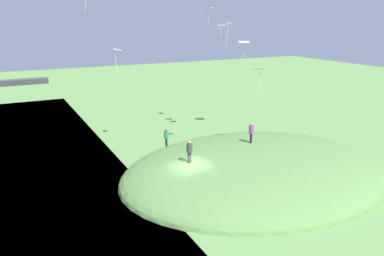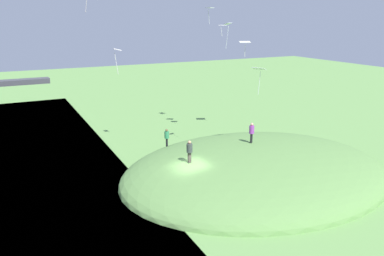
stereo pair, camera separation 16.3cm
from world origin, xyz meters
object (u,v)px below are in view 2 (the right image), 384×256
(kite_0, at_px, (117,51))
(kite_5, at_px, (245,42))
(kite_4, at_px, (259,70))
(mooring_post, at_px, (164,203))
(kite_8, at_px, (222,26))
(person_on_hilltop, at_px, (167,136))
(kite_3, at_px, (228,27))
(person_with_child, at_px, (252,130))
(person_walking_path, at_px, (189,149))
(kite_6, at_px, (210,9))

(kite_0, distance_m, kite_5, 16.55)
(kite_4, xyz_separation_m, mooring_post, (-10.35, -3.93, -8.06))
(mooring_post, bearing_deg, kite_8, 45.59)
(person_on_hilltop, xyz_separation_m, kite_5, (10.66, 3.44, 7.98))
(kite_4, bearing_deg, kite_3, 119.55)
(person_with_child, bearing_deg, person_walking_path, 158.18)
(person_with_child, xyz_separation_m, person_walking_path, (-6.57, -1.17, -0.31))
(kite_0, height_order, kite_8, kite_8)
(mooring_post, bearing_deg, kite_6, 51.89)
(kite_6, height_order, kite_8, kite_6)
(person_walking_path, bearing_deg, kite_3, 25.11)
(person_with_child, distance_m, mooring_post, 10.92)
(person_on_hilltop, bearing_deg, kite_4, 54.60)
(kite_3, bearing_deg, kite_6, 70.89)
(kite_3, height_order, kite_8, kite_3)
(person_walking_path, xyz_separation_m, person_on_hilltop, (0.84, 6.47, -0.83))
(kite_5, height_order, kite_8, kite_8)
(person_with_child, xyz_separation_m, person_on_hilltop, (-5.73, 5.30, -1.14))
(person_on_hilltop, relative_size, kite_0, 0.88)
(person_walking_path, height_order, mooring_post, person_walking_path)
(person_walking_path, height_order, person_on_hilltop, person_walking_path)
(mooring_post, bearing_deg, kite_3, 36.70)
(person_with_child, height_order, kite_3, kite_3)
(person_on_hilltop, relative_size, kite_4, 0.71)
(person_walking_path, bearing_deg, kite_8, 37.77)
(kite_6, distance_m, kite_8, 3.90)
(kite_4, bearing_deg, kite_6, 82.77)
(kite_5, bearing_deg, person_walking_path, -139.25)
(kite_3, distance_m, kite_5, 8.58)
(kite_5, bearing_deg, kite_4, -117.03)
(kite_3, distance_m, kite_6, 9.03)
(person_with_child, bearing_deg, kite_6, 48.27)
(kite_0, bearing_deg, kite_3, -1.75)
(person_with_child, relative_size, person_walking_path, 1.01)
(person_walking_path, height_order, kite_5, kite_5)
(person_walking_path, distance_m, kite_5, 16.77)
(person_with_child, height_order, mooring_post, person_with_child)
(person_with_child, height_order, kite_6, kite_6)
(person_with_child, height_order, kite_5, kite_5)
(person_walking_path, height_order, kite_3, kite_3)
(person_walking_path, relative_size, mooring_post, 2.07)
(kite_3, height_order, kite_4, kite_3)
(kite_0, distance_m, kite_8, 13.02)
(kite_0, relative_size, kite_6, 1.16)
(person_walking_path, relative_size, kite_6, 1.08)
(kite_5, distance_m, kite_6, 5.17)
(person_walking_path, distance_m, kite_3, 11.25)
(person_with_child, height_order, kite_0, kite_0)
(kite_3, bearing_deg, kite_8, 63.75)
(kite_3, relative_size, kite_8, 2.06)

